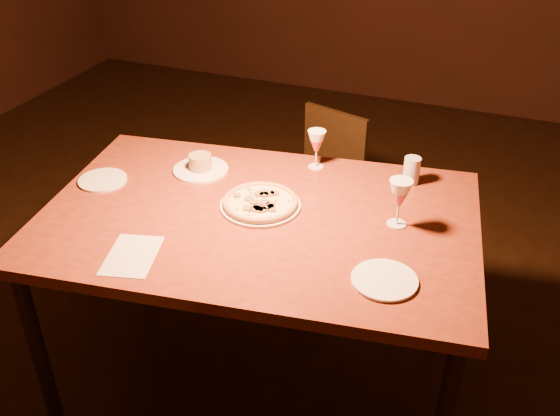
% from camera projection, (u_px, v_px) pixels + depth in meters
% --- Properties ---
extents(floor, '(7.00, 7.00, 0.00)m').
position_uv_depth(floor, '(230.00, 415.00, 2.50)').
color(floor, black).
rests_on(floor, ground).
extents(dining_table, '(1.67, 1.21, 0.83)m').
position_uv_depth(dining_table, '(258.00, 232.00, 2.27)').
color(dining_table, brown).
rests_on(dining_table, floor).
extents(chair_far, '(0.46, 0.46, 0.77)m').
position_uv_depth(chair_far, '(322.00, 178.00, 3.25)').
color(chair_far, black).
rests_on(chair_far, floor).
extents(pizza_plate, '(0.29, 0.29, 0.03)m').
position_uv_depth(pizza_plate, '(260.00, 203.00, 2.26)').
color(pizza_plate, white).
rests_on(pizza_plate, dining_table).
extents(ramekin_saucer, '(0.22, 0.22, 0.07)m').
position_uv_depth(ramekin_saucer, '(201.00, 166.00, 2.49)').
color(ramekin_saucer, white).
rests_on(ramekin_saucer, dining_table).
extents(wine_glass_far, '(0.07, 0.07, 0.16)m').
position_uv_depth(wine_glass_far, '(316.00, 149.00, 2.49)').
color(wine_glass_far, '#BE544F').
rests_on(wine_glass_far, dining_table).
extents(wine_glass_right, '(0.08, 0.08, 0.18)m').
position_uv_depth(wine_glass_right, '(399.00, 203.00, 2.13)').
color(wine_glass_right, '#BE544F').
rests_on(wine_glass_right, dining_table).
extents(water_tumbler, '(0.06, 0.06, 0.11)m').
position_uv_depth(water_tumbler, '(412.00, 170.00, 2.39)').
color(water_tumbler, silver).
rests_on(water_tumbler, dining_table).
extents(side_plate_left, '(0.19, 0.19, 0.01)m').
position_uv_depth(side_plate_left, '(103.00, 180.00, 2.43)').
color(side_plate_left, white).
rests_on(side_plate_left, dining_table).
extents(side_plate_near, '(0.21, 0.21, 0.01)m').
position_uv_depth(side_plate_near, '(384.00, 280.00, 1.90)').
color(side_plate_near, white).
rests_on(side_plate_near, dining_table).
extents(menu_card, '(0.21, 0.26, 0.00)m').
position_uv_depth(menu_card, '(132.00, 255.00, 2.02)').
color(menu_card, silver).
rests_on(menu_card, dining_table).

